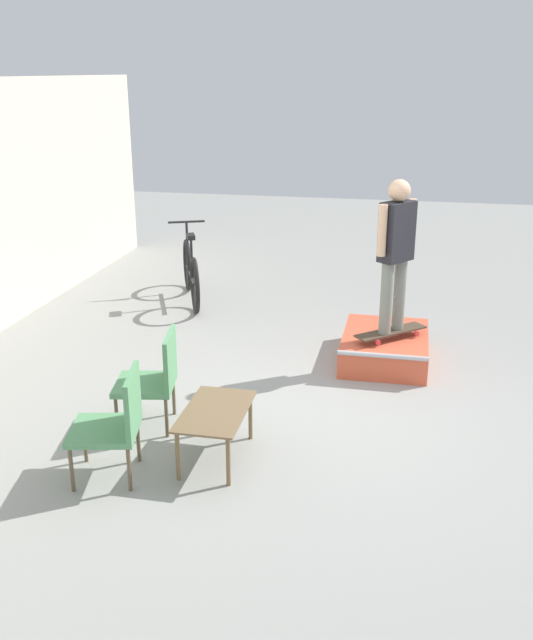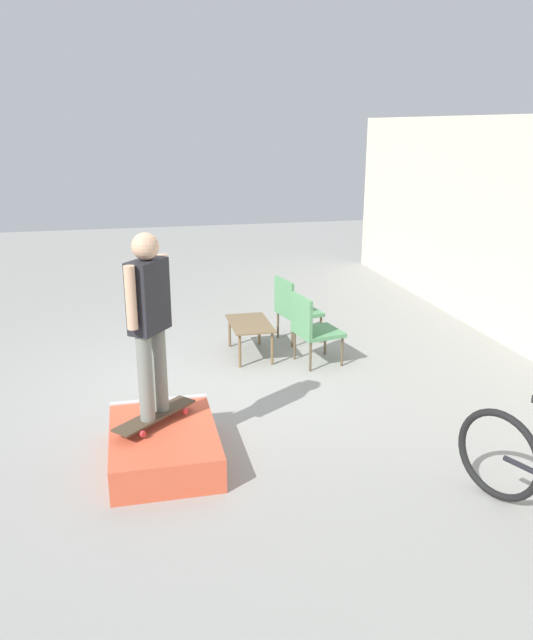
% 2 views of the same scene
% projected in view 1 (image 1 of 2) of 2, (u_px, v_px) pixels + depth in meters
% --- Properties ---
extents(ground_plane, '(24.00, 24.00, 0.00)m').
position_uv_depth(ground_plane, '(320.00, 413.00, 6.75)').
color(ground_plane, gray).
extents(skate_ramp_box, '(1.30, 0.93, 0.33)m').
position_uv_depth(skate_ramp_box, '(385.00, 347.00, 7.94)').
color(skate_ramp_box, '#DB5638').
rests_on(skate_ramp_box, ground_plane).
extents(skateboard_on_ramp, '(0.73, 0.77, 0.07)m').
position_uv_depth(skateboard_on_ramp, '(391.00, 332.00, 7.73)').
color(skateboard_on_ramp, '#473828').
rests_on(skateboard_on_ramp, skate_ramp_box).
extents(person_skater, '(0.48, 0.39, 1.63)m').
position_uv_depth(person_skater, '(396.00, 245.00, 7.41)').
color(person_skater, gray).
rests_on(person_skater, skateboard_on_ramp).
extents(coffee_table, '(0.87, 0.51, 0.44)m').
position_uv_depth(coffee_table, '(216.00, 416.00, 5.85)').
color(coffee_table, brown).
rests_on(coffee_table, ground_plane).
extents(patio_chair_left, '(0.62, 0.62, 0.89)m').
position_uv_depth(patio_chair_left, '(115.00, 421.00, 5.56)').
color(patio_chair_left, brown).
rests_on(patio_chair_left, ground_plane).
extents(patio_chair_right, '(0.61, 0.61, 0.89)m').
position_uv_depth(patio_chair_right, '(155.00, 376.00, 6.37)').
color(patio_chair_right, brown).
rests_on(patio_chair_right, ground_plane).
extents(bicycle, '(1.71, 0.80, 1.05)m').
position_uv_depth(bicycle, '(191.00, 273.00, 9.92)').
color(bicycle, black).
rests_on(bicycle, ground_plane).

